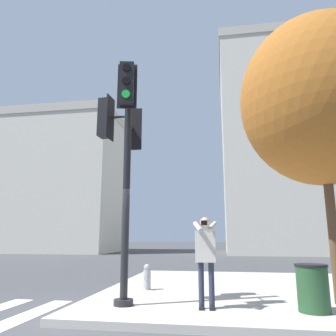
# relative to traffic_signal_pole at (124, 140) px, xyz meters

# --- Properties ---
(ground_plane) EXTENTS (160.00, 160.00, 0.00)m
(ground_plane) POSITION_rel_traffic_signal_pole_xyz_m (-0.48, -0.76, -3.61)
(ground_plane) COLOR #424244
(sidewalk_corner) EXTENTS (8.00, 8.00, 0.14)m
(sidewalk_corner) POSITION_rel_traffic_signal_pole_xyz_m (3.02, 2.74, -3.54)
(sidewalk_corner) COLOR #BCB7AD
(sidewalk_corner) RESTS_ON ground_plane
(traffic_signal_pole) EXTENTS (1.02, 1.44, 5.29)m
(traffic_signal_pole) POSITION_rel_traffic_signal_pole_xyz_m (0.00, 0.00, 0.00)
(traffic_signal_pole) COLOR black
(traffic_signal_pole) RESTS_ON sidewalk_corner
(person_photographer) EXTENTS (0.50, 0.53, 1.74)m
(person_photographer) POSITION_rel_traffic_signal_pole_xyz_m (1.76, -0.05, -2.41)
(person_photographer) COLOR black
(person_photographer) RESTS_ON sidewalk_corner
(street_tree) EXTENTS (3.63, 3.63, 6.47)m
(street_tree) POSITION_rel_traffic_signal_pole_xyz_m (4.45, 0.84, 1.01)
(street_tree) COLOR brown
(street_tree) RESTS_ON sidewalk_corner
(fire_hydrant) EXTENTS (0.19, 0.25, 0.65)m
(fire_hydrant) POSITION_rel_traffic_signal_pole_xyz_m (0.12, 1.98, -3.14)
(fire_hydrant) COLOR #99999E
(fire_hydrant) RESTS_ON sidewalk_corner
(trash_bin) EXTENTS (0.59, 0.59, 0.85)m
(trash_bin) POSITION_rel_traffic_signal_pole_xyz_m (3.73, -0.03, -3.04)
(trash_bin) COLOR #234728
(trash_bin) RESTS_ON sidewalk_corner
(building_left) EXTENTS (12.74, 8.51, 13.62)m
(building_left) POSITION_rel_traffic_signal_pole_xyz_m (-14.27, 23.81, 3.22)
(building_left) COLOR beige
(building_left) RESTS_ON ground_plane
(building_right) EXTENTS (10.93, 10.30, 19.62)m
(building_right) POSITION_rel_traffic_signal_pole_xyz_m (7.81, 24.64, 6.22)
(building_right) COLOR beige
(building_right) RESTS_ON ground_plane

